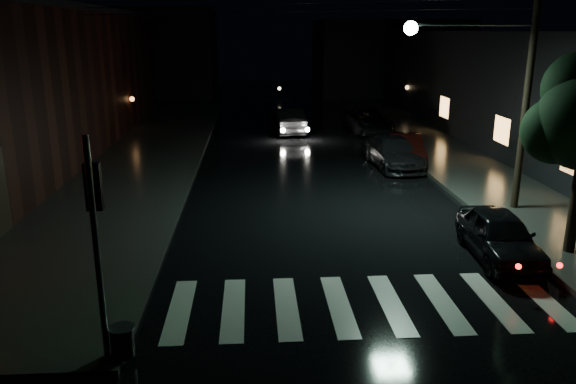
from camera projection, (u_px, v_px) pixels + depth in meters
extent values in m
plane|color=black|center=(233.00, 320.00, 12.16)|extent=(120.00, 120.00, 0.00)
cube|color=#282826|center=(131.00, 168.00, 25.25)|extent=(6.00, 44.00, 0.15)
cube|color=#282826|center=(457.00, 163.00, 26.18)|extent=(4.00, 44.00, 0.15)
cube|color=black|center=(564.00, 90.00, 29.63)|extent=(10.00, 40.00, 6.00)
cube|color=black|center=(141.00, 52.00, 53.57)|extent=(14.00, 10.00, 8.00)
cube|color=black|center=(388.00, 57.00, 55.19)|extent=(14.00, 10.00, 7.00)
cube|color=beige|center=(365.00, 304.00, 12.82)|extent=(9.00, 3.00, 0.01)
cylinder|color=slate|center=(97.00, 252.00, 9.95)|extent=(0.12, 0.12, 4.20)
cylinder|color=black|center=(122.00, 342.00, 10.48)|extent=(0.44, 0.44, 0.55)
cylinder|color=slate|center=(121.00, 328.00, 10.39)|extent=(0.48, 0.48, 0.04)
cube|color=black|center=(93.00, 187.00, 9.81)|extent=(0.28, 0.16, 0.85)
sphere|color=#0CFF33|center=(96.00, 199.00, 9.96)|extent=(0.20, 0.20, 0.20)
cylinder|color=black|center=(576.00, 199.00, 15.14)|extent=(0.30, 0.30, 3.00)
sphere|color=black|center=(556.00, 131.00, 14.99)|extent=(1.80, 1.80, 1.80)
cylinder|color=black|center=(528.00, 90.00, 18.30)|extent=(0.24, 0.24, 8.00)
cylinder|color=slate|center=(474.00, 25.00, 17.61)|extent=(4.00, 0.08, 0.08)
sphere|color=#BFFFD8|center=(411.00, 28.00, 17.51)|extent=(0.44, 0.44, 0.44)
imported|color=black|center=(499.00, 235.00, 15.29)|extent=(1.76, 3.92, 1.31)
imported|color=black|center=(405.00, 149.00, 26.15)|extent=(1.98, 4.36, 1.39)
imported|color=black|center=(393.00, 152.00, 25.56)|extent=(2.19, 4.80, 1.36)
imported|color=black|center=(368.00, 120.00, 34.49)|extent=(2.55, 5.13, 1.40)
imported|color=black|center=(287.00, 121.00, 34.00)|extent=(2.14, 4.81, 1.53)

